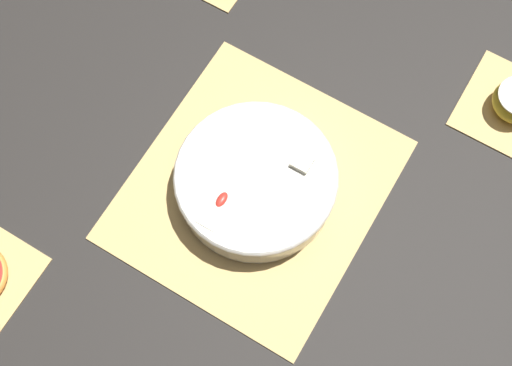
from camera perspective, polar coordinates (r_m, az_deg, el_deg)
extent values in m
plane|color=black|center=(1.12, 0.00, -0.54)|extent=(6.00, 6.00, 0.00)
cube|color=tan|center=(1.12, 0.00, -0.49)|extent=(0.41, 0.37, 0.01)
cube|color=#3D2D19|center=(1.08, -4.44, -7.41)|extent=(0.01, 0.36, 0.00)
cube|color=#3D2D19|center=(1.09, -3.30, -5.63)|extent=(0.01, 0.36, 0.00)
cube|color=#3D2D19|center=(1.09, -2.17, -3.88)|extent=(0.01, 0.36, 0.00)
cube|color=#3D2D19|center=(1.10, -1.08, -2.15)|extent=(0.01, 0.36, 0.00)
cube|color=#3D2D19|center=(1.12, 0.00, -0.45)|extent=(0.01, 0.36, 0.00)
cube|color=#3D2D19|center=(1.13, 1.05, 1.21)|extent=(0.01, 0.36, 0.00)
cube|color=#3D2D19|center=(1.14, 2.08, 2.83)|extent=(0.01, 0.36, 0.00)
cube|color=#3D2D19|center=(1.16, 3.09, 4.41)|extent=(0.01, 0.36, 0.00)
cube|color=#3D2D19|center=(1.17, 4.07, 5.94)|extent=(0.01, 0.36, 0.00)
cube|color=tan|center=(1.25, 19.76, 5.63)|extent=(0.16, 0.16, 0.01)
cube|color=#3D2D19|center=(1.23, 19.31, 4.73)|extent=(0.00, 0.16, 0.00)
cylinder|color=silver|center=(1.09, 0.00, 0.11)|extent=(0.24, 0.24, 0.06)
torus|color=silver|center=(1.07, 0.00, 0.55)|extent=(0.25, 0.25, 0.01)
cylinder|color=#F7EFC6|center=(1.07, 0.52, -3.01)|extent=(0.03, 0.03, 0.01)
cylinder|color=#F7EFC6|center=(1.05, 2.70, -2.25)|extent=(0.03, 0.03, 0.01)
cylinder|color=#F7EFC6|center=(1.07, -0.14, -1.35)|extent=(0.03, 0.03, 0.01)
cylinder|color=#F7EFC6|center=(1.05, -0.89, -2.63)|extent=(0.03, 0.03, 0.01)
cylinder|color=#F7EFC6|center=(1.09, 2.25, -2.68)|extent=(0.03, 0.03, 0.01)
cylinder|color=#F7EFC6|center=(1.03, -1.12, -4.30)|extent=(0.03, 0.03, 0.01)
cylinder|color=#F7EFC6|center=(1.07, 1.08, -0.43)|extent=(0.03, 0.03, 0.01)
cylinder|color=#F7EFC6|center=(1.10, 2.61, 0.37)|extent=(0.03, 0.03, 0.01)
cylinder|color=#F7EFC6|center=(1.10, 2.66, 2.19)|extent=(0.03, 0.03, 0.01)
cylinder|color=#F7EFC6|center=(1.03, 0.84, -4.18)|extent=(0.03, 0.03, 0.01)
cylinder|color=#F7EFC6|center=(1.08, 3.53, -0.15)|extent=(0.03, 0.03, 0.01)
cylinder|color=#F7EFC6|center=(1.11, -3.51, 0.47)|extent=(0.03, 0.03, 0.01)
cube|color=#EFEACC|center=(1.08, -4.78, -0.22)|extent=(0.02, 0.02, 0.02)
cube|color=#EFEACC|center=(1.10, -2.19, -0.57)|extent=(0.03, 0.03, 0.03)
cube|color=#EFEACC|center=(1.08, -0.95, 1.26)|extent=(0.02, 0.02, 0.02)
cube|color=#EFEACC|center=(1.10, 0.50, 2.04)|extent=(0.03, 0.03, 0.03)
cube|color=#EFEACC|center=(1.12, 3.31, 3.41)|extent=(0.02, 0.02, 0.02)
cube|color=#EFEACC|center=(1.10, -2.80, 2.06)|extent=(0.02, 0.02, 0.02)
cube|color=#EFEACC|center=(1.11, 4.06, 1.05)|extent=(0.03, 0.03, 0.03)
cube|color=#EFEACC|center=(1.12, -0.30, 4.18)|extent=(0.03, 0.03, 0.03)
cube|color=#EFEACC|center=(1.10, -4.79, 2.11)|extent=(0.02, 0.02, 0.02)
cube|color=#EFEACC|center=(1.05, -3.69, -3.02)|extent=(0.03, 0.03, 0.03)
cube|color=#EFEACC|center=(1.07, 3.70, 1.50)|extent=(0.03, 0.03, 0.03)
cube|color=#EFEACC|center=(1.13, -2.73, 3.39)|extent=(0.03, 0.03, 0.03)
ellipsoid|color=orange|center=(1.12, 1.74, 3.10)|extent=(0.02, 0.01, 0.01)
ellipsoid|color=orange|center=(1.13, 0.92, 4.10)|extent=(0.03, 0.02, 0.01)
ellipsoid|color=orange|center=(1.08, -2.42, 2.76)|extent=(0.02, 0.01, 0.01)
ellipsoid|color=orange|center=(1.10, 2.48, 3.69)|extent=(0.03, 0.02, 0.01)
ellipsoid|color=orange|center=(1.12, -3.77, 2.42)|extent=(0.03, 0.01, 0.01)
ellipsoid|color=red|center=(1.05, -2.76, -1.39)|extent=(0.03, 0.02, 0.01)
ellipsoid|color=orange|center=(1.07, 0.33, -5.06)|extent=(0.03, 0.02, 0.01)
ellipsoid|color=red|center=(1.07, -3.25, -0.45)|extent=(0.03, 0.02, 0.01)
ellipsoid|color=orange|center=(1.09, -0.61, 0.04)|extent=(0.02, 0.01, 0.01)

